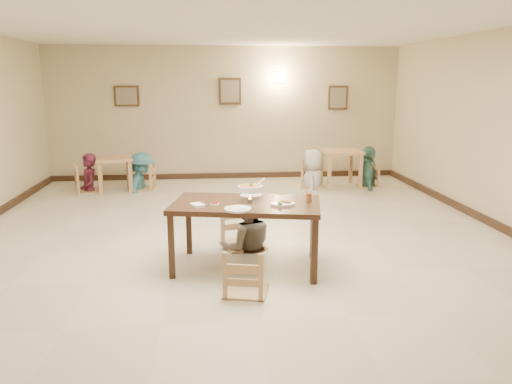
{
  "coord_description": "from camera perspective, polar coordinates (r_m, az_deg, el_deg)",
  "views": [
    {
      "loc": [
        -0.41,
        -6.54,
        2.21
      ],
      "look_at": [
        0.2,
        -0.15,
        0.79
      ],
      "focal_mm": 35.0,
      "sensor_mm": 36.0,
      "label": 1
    }
  ],
  "objects": [
    {
      "name": "main_table",
      "position": [
        5.93,
        -1.13,
        -1.96
      ],
      "size": [
        1.89,
        1.3,
        0.81
      ],
      "rotation": [
        0.0,
        0.0,
        -0.2
      ],
      "color": "#3D2418",
      "rests_on": "floor"
    },
    {
      "name": "floor",
      "position": [
        6.91,
        -1.79,
        -6.17
      ],
      "size": [
        10.0,
        10.0,
        0.0
      ],
      "primitive_type": "plane",
      "color": "beige",
      "rests_on": "ground"
    },
    {
      "name": "picture_c",
      "position": [
        11.89,
        9.36,
        10.59
      ],
      "size": [
        0.45,
        0.04,
        0.55
      ],
      "color": "#3D2918",
      "rests_on": "wall_back"
    },
    {
      "name": "bg_chair_rr",
      "position": [
        10.98,
        12.7,
        2.89
      ],
      "size": [
        0.41,
        0.41,
        0.88
      ],
      "rotation": [
        0.0,
        0.0,
        -1.64
      ],
      "color": "tan",
      "rests_on": "floor"
    },
    {
      "name": "napkin_cutlery",
      "position": [
        5.76,
        -6.68,
        -1.49
      ],
      "size": [
        0.22,
        0.27,
        0.03
      ],
      "color": "white",
      "rests_on": "main_table"
    },
    {
      "name": "baseboard_back",
      "position": [
        11.71,
        -3.38,
        1.89
      ],
      "size": [
        8.0,
        0.06,
        0.12
      ],
      "primitive_type": "cube",
      "color": "#321F15",
      "rests_on": "floor"
    },
    {
      "name": "picture_b",
      "position": [
        11.51,
        -2.99,
        11.42
      ],
      "size": [
        0.5,
        0.04,
        0.6
      ],
      "color": "#3D2918",
      "rests_on": "wall_back"
    },
    {
      "name": "bg_chair_rl",
      "position": [
        10.7,
        6.56,
        3.33
      ],
      "size": [
        0.49,
        0.49,
        1.05
      ],
      "rotation": [
        0.0,
        0.0,
        1.33
      ],
      "color": "tan",
      "rests_on": "floor"
    },
    {
      "name": "bg_chair_ll",
      "position": [
        10.72,
        -18.66,
        2.85
      ],
      "size": [
        0.51,
        0.51,
        1.08
      ],
      "rotation": [
        0.0,
        0.0,
        1.91
      ],
      "color": "tan",
      "rests_on": "floor"
    },
    {
      "name": "picture_a",
      "position": [
        11.64,
        -14.58,
        10.57
      ],
      "size": [
        0.55,
        0.04,
        0.45
      ],
      "color": "#3D2918",
      "rests_on": "wall_back"
    },
    {
      "name": "chair_far",
      "position": [
        6.75,
        -1.52,
        -1.84
      ],
      "size": [
        0.51,
        0.51,
        1.09
      ],
      "rotation": [
        0.0,
        0.0,
        0.3
      ],
      "color": "tan",
      "rests_on": "floor"
    },
    {
      "name": "bg_table_left",
      "position": [
        10.63,
        -15.89,
        3.11
      ],
      "size": [
        0.84,
        0.84,
        0.7
      ],
      "rotation": [
        0.0,
        0.0,
        0.22
      ],
      "color": "tan",
      "rests_on": "floor"
    },
    {
      "name": "ceiling",
      "position": [
        6.6,
        -1.97,
        19.35
      ],
      "size": [
        10.0,
        10.0,
        0.0
      ],
      "primitive_type": "plane",
      "color": "silver",
      "rests_on": "wall_back"
    },
    {
      "name": "rice_plate_near",
      "position": [
        5.56,
        -2.11,
        -1.93
      ],
      "size": [
        0.31,
        0.31,
        0.07
      ],
      "color": "white",
      "rests_on": "main_table"
    },
    {
      "name": "bg_diner_b",
      "position": [
        10.59,
        -13.08,
        4.45
      ],
      "size": [
        0.74,
        1.1,
        1.58
      ],
      "primitive_type": "imported",
      "rotation": [
        0.0,
        0.0,
        1.41
      ],
      "color": "teal",
      "rests_on": "floor"
    },
    {
      "name": "main_diner",
      "position": [
        6.63,
        -1.07,
        -0.11
      ],
      "size": [
        0.79,
        0.64,
        1.53
      ],
      "primitive_type": "imported",
      "rotation": [
        0.0,
        0.0,
        3.23
      ],
      "color": "gray",
      "rests_on": "floor"
    },
    {
      "name": "bg_chair_lr",
      "position": [
        10.63,
        -13.02,
        3.08
      ],
      "size": [
        0.5,
        0.5,
        1.07
      ],
      "rotation": [
        0.0,
        0.0,
        -1.67
      ],
      "color": "tan",
      "rests_on": "floor"
    },
    {
      "name": "wall_back",
      "position": [
        11.57,
        -3.48,
        8.94
      ],
      "size": [
        10.0,
        0.0,
        10.0
      ],
      "primitive_type": "plane",
      "rotation": [
        1.57,
        0.0,
        0.0
      ],
      "color": "#C8B591",
      "rests_on": "floor"
    },
    {
      "name": "chili_dish",
      "position": [
        5.81,
        -4.75,
        -1.37
      ],
      "size": [
        0.1,
        0.1,
        0.02
      ],
      "color": "white",
      "rests_on": "main_table"
    },
    {
      "name": "bg_diner_c",
      "position": [
        10.66,
        6.59,
        4.85
      ],
      "size": [
        0.72,
        0.9,
        1.62
      ],
      "primitive_type": "imported",
      "rotation": [
        0.0,
        0.0,
        4.42
      ],
      "color": "silver",
      "rests_on": "floor"
    },
    {
      "name": "bg_diner_d",
      "position": [
        10.91,
        12.81,
        5.12
      ],
      "size": [
        0.6,
        1.08,
        1.74
      ],
      "primitive_type": "imported",
      "rotation": [
        0.0,
        0.0,
        1.39
      ],
      "color": "#467D6F",
      "rests_on": "floor"
    },
    {
      "name": "drink_glass",
      "position": [
        5.95,
        6.06,
        -0.54
      ],
      "size": [
        0.07,
        0.07,
        0.14
      ],
      "color": "white",
      "rests_on": "main_table"
    },
    {
      "name": "wall_front",
      "position": [
        1.74,
        8.91,
        -11.78
      ],
      "size": [
        10.0,
        0.0,
        10.0
      ],
      "primitive_type": "plane",
      "rotation": [
        -1.57,
        0.0,
        0.0
      ],
      "color": "#C8B591",
      "rests_on": "floor"
    },
    {
      "name": "chair_near",
      "position": [
        5.29,
        -1.19,
        -6.65
      ],
      "size": [
        0.45,
        0.45,
        0.96
      ],
      "rotation": [
        0.0,
        0.0,
        2.92
      ],
      "color": "tan",
      "rests_on": "floor"
    },
    {
      "name": "bg_table_right",
      "position": [
        10.81,
        9.68,
        4.01
      ],
      "size": [
        0.81,
        0.81,
        0.79
      ],
      "rotation": [
        0.0,
        0.0,
        0.03
      ],
      "color": "tan",
      "rests_on": "floor"
    },
    {
      "name": "curry_warmer",
      "position": [
        5.92,
        -0.67,
        0.38
      ],
      "size": [
        0.33,
        0.3,
        0.27
      ],
      "color": "silver",
      "rests_on": "main_table"
    },
    {
      "name": "fried_plate",
      "position": [
        5.79,
        3.06,
        -1.29
      ],
      "size": [
        0.28,
        0.28,
        0.06
      ],
      "color": "white",
      "rests_on": "main_table"
    },
    {
      "name": "rice_plate_far",
      "position": [
        6.21,
        -0.56,
        -0.39
      ],
      "size": [
        0.28,
        0.28,
        0.06
      ],
      "color": "white",
      "rests_on": "main_table"
    },
    {
      "name": "bg_diner_a",
      "position": [
        10.69,
        -18.76,
        4.17
      ],
      "size": [
        0.57,
        0.68,
        1.57
      ],
      "primitive_type": "imported",
      "rotation": [
        0.0,
        0.0,
        5.12
      ],
      "color": "#541A2E",
      "rests_on": "floor"
    },
    {
      "name": "wall_sconce",
      "position": [
        11.61,
        2.56,
        12.92
      ],
      "size": [
        0.16,
        0.05,
        0.22
      ],
      "primitive_type": "cube",
      "color": "#FFD88C",
      "rests_on": "wall_back"
    }
  ]
}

